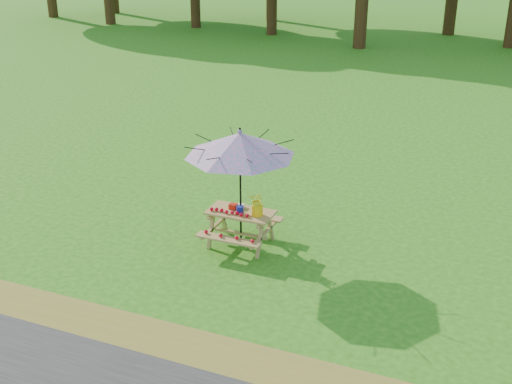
% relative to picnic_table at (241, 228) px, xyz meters
% --- Properties ---
extents(ground, '(120.00, 120.00, 0.00)m').
position_rel_picnic_table_xyz_m(ground, '(0.53, -0.50, -0.33)').
color(ground, '#246313').
rests_on(ground, ground).
extents(drygrass_strip, '(120.00, 1.20, 0.01)m').
position_rel_picnic_table_xyz_m(drygrass_strip, '(0.53, -3.30, -0.32)').
color(drygrass_strip, olive).
rests_on(drygrass_strip, ground).
extents(picnic_table, '(1.20, 1.32, 0.67)m').
position_rel_picnic_table_xyz_m(picnic_table, '(0.00, 0.00, 0.00)').
color(picnic_table, '#A07E48').
rests_on(picnic_table, ground).
extents(patio_umbrella, '(2.27, 2.27, 2.25)m').
position_rel_picnic_table_xyz_m(patio_umbrella, '(0.00, 0.00, 1.62)').
color(patio_umbrella, black).
rests_on(patio_umbrella, ground).
extents(produce_bins, '(0.32, 0.34, 0.13)m').
position_rel_picnic_table_xyz_m(produce_bins, '(-0.06, 0.02, 0.40)').
color(produce_bins, red).
rests_on(produce_bins, picnic_table).
extents(tomatoes_row, '(0.77, 0.13, 0.07)m').
position_rel_picnic_table_xyz_m(tomatoes_row, '(-0.15, -0.18, 0.38)').
color(tomatoes_row, red).
rests_on(tomatoes_row, picnic_table).
extents(flower_bucket, '(0.29, 0.25, 0.43)m').
position_rel_picnic_table_xyz_m(flower_bucket, '(0.34, -0.03, 0.57)').
color(flower_bucket, yellow).
rests_on(flower_bucket, picnic_table).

